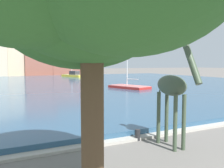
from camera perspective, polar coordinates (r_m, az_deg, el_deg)
harbor_water at (r=37.87m, az=-15.99°, el=-0.40°), size 77.41×54.71×0.36m
quay_edge_coping at (r=12.30m, az=9.77°, el=-11.47°), size 77.41×0.50×0.12m
giraffe_statue at (r=10.44m, az=13.93°, el=-0.87°), size 0.74×2.79×4.86m
sailboat_red at (r=31.60m, az=3.27°, el=-0.85°), size 3.98×6.37×8.55m
sailboat_yellow at (r=58.33m, az=-9.19°, el=1.88°), size 4.15×7.57×6.02m
mooring_bollard at (r=11.54m, az=5.89°, el=-11.53°), size 0.24×0.24×0.50m
townhouse_narrow_midrow at (r=70.42m, az=-20.10°, el=6.62°), size 7.38×6.58×12.15m
townhouse_wide_warehouse at (r=70.04m, az=-16.34°, el=6.85°), size 8.39×5.82×12.43m
townhouse_corner_house at (r=71.51m, az=-10.48°, el=5.70°), size 8.96×5.68×9.39m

